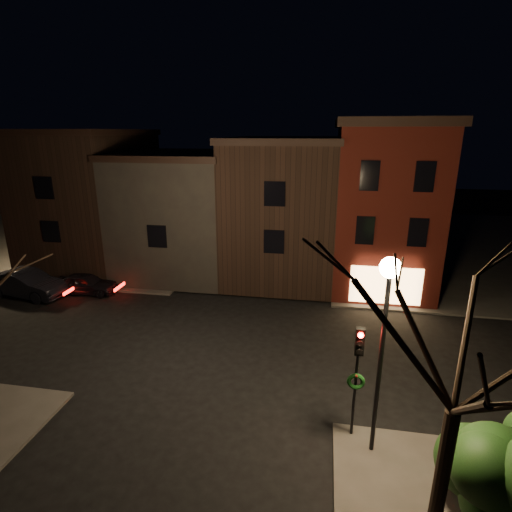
{
  "coord_description": "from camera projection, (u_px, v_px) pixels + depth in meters",
  "views": [
    {
      "loc": [
        4.33,
        -16.89,
        9.9
      ],
      "look_at": [
        0.66,
        4.15,
        3.2
      ],
      "focal_mm": 28.0,
      "sensor_mm": 36.0,
      "label": 1
    }
  ],
  "objects": [
    {
      "name": "ground",
      "position": [
        228.0,
        342.0,
        19.55
      ],
      "size": [
        120.0,
        120.0,
        0.0
      ],
      "primitive_type": "plane",
      "color": "black",
      "rests_on": "ground"
    },
    {
      "name": "sidewalk_far_right",
      "position": [
        503.0,
        248.0,
        35.05
      ],
      "size": [
        30.0,
        30.0,
        0.12
      ],
      "primitive_type": "cube",
      "color": "#2D2B28",
      "rests_on": "ground"
    },
    {
      "name": "sidewalk_far_left",
      "position": [
        87.0,
        230.0,
        41.61
      ],
      "size": [
        30.0,
        30.0,
        0.12
      ],
      "primitive_type": "cube",
      "color": "#2D2B28",
      "rests_on": "ground"
    },
    {
      "name": "corner_building",
      "position": [
        383.0,
        205.0,
        25.52
      ],
      "size": [
        6.5,
        8.5,
        10.5
      ],
      "color": "#4E140D",
      "rests_on": "ground"
    },
    {
      "name": "row_building_a",
      "position": [
        284.0,
        207.0,
        27.72
      ],
      "size": [
        7.3,
        10.3,
        9.4
      ],
      "color": "black",
      "rests_on": "ground"
    },
    {
      "name": "row_building_b",
      "position": [
        184.0,
        211.0,
        29.06
      ],
      "size": [
        7.8,
        10.3,
        8.4
      ],
      "color": "black",
      "rests_on": "ground"
    },
    {
      "name": "row_building_c",
      "position": [
        92.0,
        198.0,
        30.02
      ],
      "size": [
        7.3,
        10.3,
        9.9
      ],
      "color": "black",
      "rests_on": "ground"
    },
    {
      "name": "street_lamp_near",
      "position": [
        386.0,
        305.0,
        11.34
      ],
      "size": [
        0.6,
        0.6,
        6.48
      ],
      "color": "black",
      "rests_on": "sidewalk_near_right"
    },
    {
      "name": "traffic_signal",
      "position": [
        357.0,
        366.0,
        12.61
      ],
      "size": [
        0.58,
        0.38,
        4.05
      ],
      "color": "black",
      "rests_on": "sidewalk_near_right"
    },
    {
      "name": "bare_tree_right",
      "position": [
        470.0,
        316.0,
        8.49
      ],
      "size": [
        6.4,
        6.4,
        8.5
      ],
      "color": "black",
      "rests_on": "sidewalk_near_right"
    },
    {
      "name": "parked_car_a",
      "position": [
        86.0,
        284.0,
        25.28
      ],
      "size": [
        3.98,
        1.82,
        1.32
      ],
      "primitive_type": "imported",
      "rotation": [
        0.0,
        0.0,
        1.64
      ],
      "color": "black",
      "rests_on": "ground"
    },
    {
      "name": "parked_car_b",
      "position": [
        27.0,
        284.0,
        24.76
      ],
      "size": [
        5.28,
        2.42,
        1.68
      ],
      "primitive_type": "imported",
      "rotation": [
        0.0,
        0.0,
        1.44
      ],
      "color": "black",
      "rests_on": "ground"
    }
  ]
}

